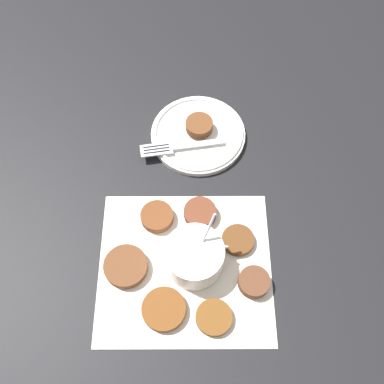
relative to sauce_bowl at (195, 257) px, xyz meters
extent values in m
plane|color=black|center=(0.01, 0.03, -0.03)|extent=(4.00, 4.00, 0.00)
cube|color=silver|center=(-0.02, 0.00, -0.03)|extent=(0.36, 0.34, 0.00)
cylinder|color=white|center=(0.00, 0.00, 0.00)|extent=(0.11, 0.11, 0.06)
cylinder|color=#B23D23|center=(0.00, 0.00, -0.01)|extent=(0.09, 0.09, 0.03)
cone|color=white|center=(0.05, 0.00, 0.02)|extent=(0.02, 0.02, 0.02)
cylinder|color=silver|center=(0.02, 0.02, 0.04)|extent=(0.05, 0.04, 0.11)
cylinder|color=#58341A|center=(0.09, 0.02, -0.02)|extent=(0.06, 0.06, 0.01)
cylinder|color=brown|center=(0.03, 0.09, -0.02)|extent=(0.06, 0.06, 0.02)
cylinder|color=brown|center=(-0.12, 0.01, -0.02)|extent=(0.08, 0.08, 0.02)
cylinder|color=brown|center=(0.10, -0.06, -0.02)|extent=(0.06, 0.06, 0.02)
cylinder|color=brown|center=(-0.07, -0.08, -0.02)|extent=(0.08, 0.08, 0.01)
cylinder|color=brown|center=(-0.05, 0.10, -0.02)|extent=(0.06, 0.06, 0.02)
cylinder|color=brown|center=(0.01, -0.10, -0.02)|extent=(0.06, 0.06, 0.01)
cylinder|color=white|center=(0.06, 0.28, -0.03)|extent=(0.20, 0.20, 0.01)
torus|color=white|center=(0.06, 0.28, -0.02)|extent=(0.19, 0.19, 0.01)
cylinder|color=brown|center=(0.07, 0.28, 0.00)|extent=(0.06, 0.06, 0.02)
cube|color=silver|center=(0.06, 0.24, -0.01)|extent=(0.11, 0.02, 0.00)
cube|color=silver|center=(-0.03, 0.25, -0.01)|extent=(0.07, 0.03, 0.00)
cube|color=black|center=(-0.03, 0.25, -0.01)|extent=(0.05, 0.00, 0.00)
cube|color=black|center=(-0.03, 0.25, -0.01)|extent=(0.05, 0.00, 0.00)
cube|color=black|center=(-0.03, 0.24, -0.01)|extent=(0.05, 0.00, 0.00)
camera|label=1|loc=(-0.06, -0.26, 0.76)|focal=42.00mm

